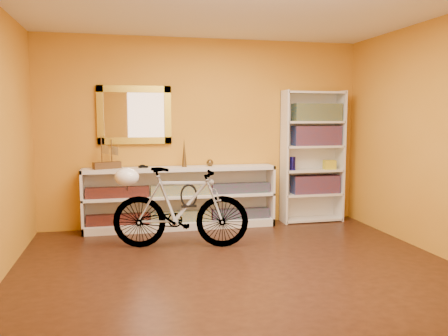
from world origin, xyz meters
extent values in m
cube|color=black|center=(0.00, 0.00, -0.01)|extent=(4.50, 4.00, 0.01)
cube|color=silver|center=(0.00, 0.00, 2.60)|extent=(4.50, 4.00, 0.01)
cube|color=#C17C1D|center=(0.00, 2.00, 1.30)|extent=(4.50, 0.01, 2.60)
cube|color=#C17C1D|center=(2.25, 0.00, 1.30)|extent=(0.01, 4.00, 2.60)
cube|color=olive|center=(-0.95, 1.97, 1.55)|extent=(0.98, 0.06, 0.78)
cube|color=silver|center=(0.90, 1.99, 0.25)|extent=(0.09, 0.02, 0.09)
cube|color=black|center=(-0.36, 1.79, 0.17)|extent=(2.50, 0.13, 0.14)
cube|color=#1C587F|center=(-0.36, 1.79, 0.54)|extent=(2.50, 0.13, 0.14)
imported|color=black|center=(-0.85, 1.81, 0.85)|extent=(0.00, 0.00, 0.00)
cone|color=#503B1B|center=(-0.30, 1.81, 1.04)|extent=(0.07, 0.07, 0.39)
sphere|color=#503B1B|center=(0.05, 1.81, 0.90)|extent=(0.10, 0.10, 0.10)
cube|color=maroon|center=(1.62, 1.84, 0.55)|extent=(0.70, 0.22, 0.26)
cube|color=maroon|center=(1.62, 1.84, 1.25)|extent=(0.70, 0.22, 0.28)
cube|color=navy|center=(1.62, 1.84, 1.59)|extent=(0.70, 0.22, 0.25)
cylinder|color=navy|center=(1.26, 1.82, 0.86)|extent=(0.09, 0.09, 0.19)
cube|color=maroon|center=(1.37, 1.87, 1.55)|extent=(0.16, 0.16, 0.18)
cube|color=gold|center=(1.82, 1.80, 0.83)|extent=(0.18, 0.13, 0.13)
imported|color=silver|center=(-0.47, 0.90, 0.47)|extent=(0.72, 1.66, 0.95)
ellipsoid|color=white|center=(-1.08, 1.02, 0.84)|extent=(0.28, 0.27, 0.21)
torus|color=black|center=(-0.38, 0.88, 0.62)|extent=(0.20, 0.02, 0.20)
camera|label=1|loc=(-1.11, -4.28, 1.53)|focal=36.43mm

